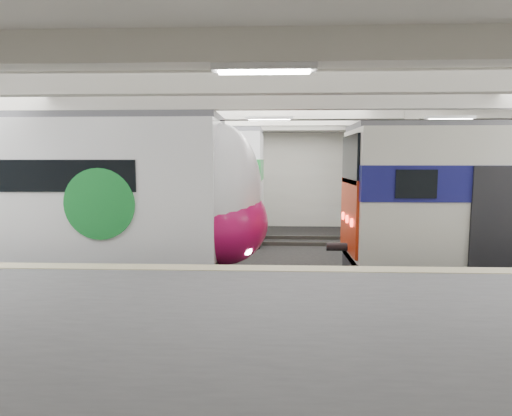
{
  "coord_description": "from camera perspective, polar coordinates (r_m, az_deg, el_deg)",
  "views": [
    {
      "loc": [
        0.15,
        -12.71,
        3.56
      ],
      "look_at": [
        -0.41,
        1.0,
        2.0
      ],
      "focal_mm": 30.0,
      "sensor_mm": 36.0,
      "label": 1
    }
  ],
  "objects": [
    {
      "name": "modern_emu",
      "position": [
        14.64,
        -26.95,
        1.2
      ],
      "size": [
        15.33,
        3.16,
        4.87
      ],
      "color": "white",
      "rests_on": "ground"
    },
    {
      "name": "far_train",
      "position": [
        19.98,
        -21.75,
        2.98
      ],
      "size": [
        15.4,
        3.4,
        4.84
      ],
      "rotation": [
        0.0,
        0.0,
        -0.02
      ],
      "color": "white",
      "rests_on": "ground"
    },
    {
      "name": "station_hall",
      "position": [
        10.98,
        1.59,
        4.84
      ],
      "size": [
        36.0,
        24.0,
        5.75
      ],
      "color": "black",
      "rests_on": "ground"
    }
  ]
}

